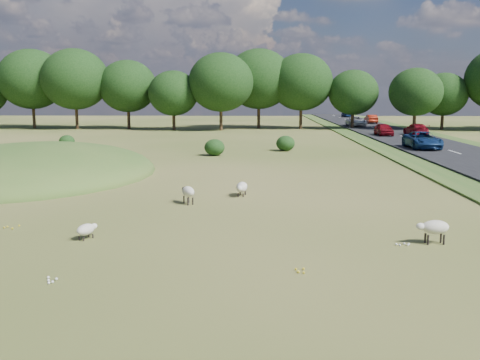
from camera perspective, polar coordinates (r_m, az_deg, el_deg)
name	(u,v)px	position (r m, az deg, el deg)	size (l,w,h in m)	color
ground	(221,160)	(42.88, -2.06, 2.17)	(160.00, 160.00, 0.00)	#3B5219
mound	(32,174)	(37.86, -21.32, 0.58)	(16.00, 20.00, 4.00)	#33561E
road	(432,146)	(55.46, 19.78, 3.39)	(8.00, 150.00, 0.25)	black
treeline	(229,84)	(77.99, -1.18, 10.25)	(96.28, 14.66, 11.70)	black
shrubs	(202,144)	(48.69, -4.09, 3.83)	(22.76, 7.81, 1.41)	black
sheep_0	(242,187)	(27.81, 0.18, -0.78)	(0.72, 1.32, 0.74)	beige
sheep_1	(86,229)	(20.56, -16.07, -5.09)	(0.75, 1.03, 0.58)	beige
sheep_2	(188,192)	(25.99, -5.58, -1.24)	(0.91, 1.23, 0.86)	beige
sheep_4	(434,227)	(20.30, 20.01, -4.78)	(1.22, 0.61, 0.87)	beige
car_0	(371,119)	(91.48, 13.80, 6.34)	(1.50, 4.31, 1.42)	maroon
car_1	(416,129)	(67.16, 18.27, 5.14)	(1.99, 4.90, 1.42)	maroon
car_2	(422,140)	(51.87, 18.89, 4.05)	(2.53, 5.48, 1.52)	navy
car_5	(347,114)	(114.10, 11.38, 6.96)	(1.90, 4.68, 1.36)	navy
car_6	(356,121)	(83.70, 12.27, 6.16)	(2.45, 5.31, 1.48)	silver
car_7	(384,129)	(66.32, 15.08, 5.25)	(1.71, 4.24, 1.45)	maroon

